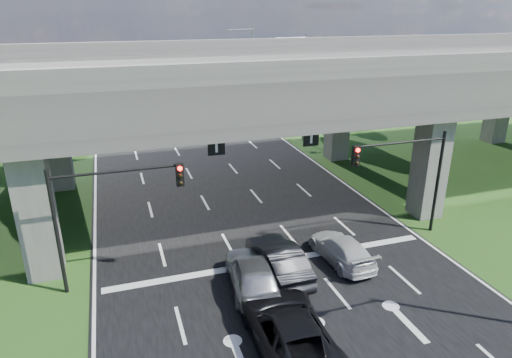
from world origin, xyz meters
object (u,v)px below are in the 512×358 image
car_dark (278,260)px  streetlight_far (301,80)px  car_silver (252,273)px  car_white (342,249)px  car_trailing (290,331)px  signal_left (106,203)px  signal_right (408,167)px  streetlight_beyond (250,62)px

car_dark → streetlight_far: bearing=-116.7°
car_silver → car_dark: size_ratio=1.00×
car_silver → car_white: bearing=-162.0°
streetlight_far → car_trailing: 29.58m
signal_left → car_silver: signal_left is taller
signal_left → car_trailing: 9.65m
car_silver → car_dark: bearing=-145.8°
car_silver → signal_right: bearing=-159.2°
streetlight_far → car_white: 23.11m
signal_right → car_silver: 10.47m
signal_right → car_white: 5.87m
signal_right → streetlight_far: size_ratio=0.60×
signal_left → car_trailing: size_ratio=0.99×
signal_right → streetlight_beyond: streetlight_beyond is taller
signal_right → car_silver: (-9.63, -2.48, -3.29)m
streetlight_far → car_silver: 25.96m
signal_right → car_dark: signal_right is taller
car_silver → car_trailing: (0.15, -4.15, -0.02)m
car_dark → car_trailing: size_ratio=0.84×
streetlight_far → car_white: streetlight_far is taller
streetlight_beyond → car_dark: (-10.33, -37.71, -4.99)m
signal_left → car_trailing: bearing=-47.0°
car_silver → car_white: car_silver is taller
car_dark → car_white: size_ratio=1.11×
streetlight_far → car_dark: streetlight_far is taller
signal_right → car_dark: bearing=-168.4°
signal_right → car_trailing: signal_right is taller
signal_right → car_white: size_ratio=1.31×
car_white → car_trailing: (-4.98, -5.20, 0.18)m
signal_right → streetlight_beyond: size_ratio=0.60×
signal_left → streetlight_far: 26.95m
signal_left → streetlight_beyond: (17.92, 36.06, 1.66)m
streetlight_far → signal_left: bearing=-131.8°
streetlight_far → car_white: (-6.77, -21.48, -5.16)m
streetlight_beyond → car_trailing: bearing=-105.4°
signal_right → car_silver: signal_right is taller
streetlight_beyond → car_silver: (-11.90, -38.53, -4.96)m
streetlight_beyond → car_dark: size_ratio=1.98×
car_dark → car_white: car_dark is taller
streetlight_beyond → car_silver: 40.63m
streetlight_far → car_silver: size_ratio=1.98×
signal_left → car_dark: signal_left is taller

